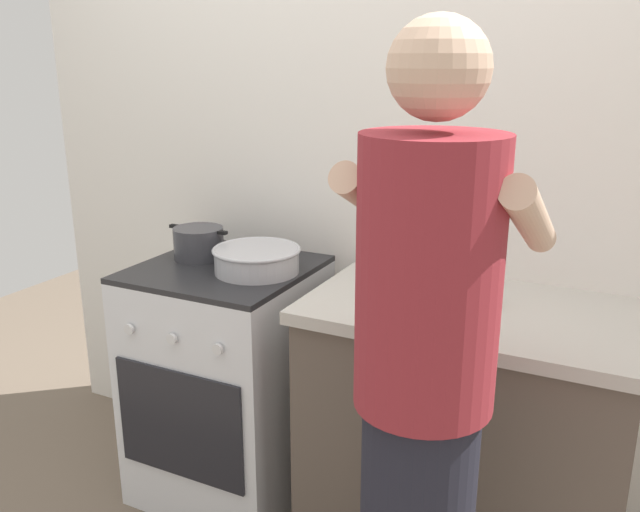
% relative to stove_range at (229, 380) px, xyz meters
% --- Properties ---
extents(back_wall, '(3.20, 0.10, 2.50)m').
position_rel_stove_range_xyz_m(back_wall, '(0.55, 0.35, 0.80)').
color(back_wall, silver).
rests_on(back_wall, ground).
extents(countertop, '(1.00, 0.60, 0.90)m').
position_rel_stove_range_xyz_m(countertop, '(0.90, 0.00, 0.00)').
color(countertop, brown).
rests_on(countertop, ground).
extents(stove_range, '(0.60, 0.62, 0.90)m').
position_rel_stove_range_xyz_m(stove_range, '(0.00, 0.00, 0.00)').
color(stove_range, silver).
rests_on(stove_range, ground).
extents(pot, '(0.25, 0.19, 0.12)m').
position_rel_stove_range_xyz_m(pot, '(-0.14, 0.05, 0.51)').
color(pot, '#38383D').
rests_on(pot, stove_range).
extents(mixing_bowl, '(0.31, 0.31, 0.09)m').
position_rel_stove_range_xyz_m(mixing_bowl, '(0.14, 0.00, 0.50)').
color(mixing_bowl, '#B7B7BC').
rests_on(mixing_bowl, stove_range).
extents(utensil_crock, '(0.10, 0.10, 0.33)m').
position_rel_stove_range_xyz_m(utensil_crock, '(0.71, 0.16, 0.54)').
color(utensil_crock, silver).
rests_on(utensil_crock, countertop).
extents(spice_bottle, '(0.04, 0.04, 0.08)m').
position_rel_stove_range_xyz_m(spice_bottle, '(0.94, 0.03, 0.49)').
color(spice_bottle, silver).
rests_on(spice_bottle, countertop).
extents(person, '(0.41, 0.50, 1.70)m').
position_rel_stove_range_xyz_m(person, '(0.94, -0.62, 0.41)').
color(person, black).
rests_on(person, ground).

